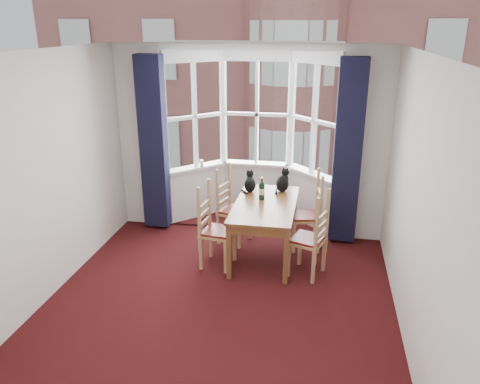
% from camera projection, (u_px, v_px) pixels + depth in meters
% --- Properties ---
extents(floor, '(4.50, 4.50, 0.00)m').
position_uv_depth(floor, '(216.00, 310.00, 5.29)').
color(floor, black).
rests_on(floor, ground).
extents(ceiling, '(4.50, 4.50, 0.00)m').
position_uv_depth(ceiling, '(211.00, 53.00, 4.34)').
color(ceiling, white).
rests_on(ceiling, floor).
extents(wall_left, '(0.00, 4.50, 4.50)m').
position_uv_depth(wall_left, '(38.00, 183.00, 5.15)').
color(wall_left, silver).
rests_on(wall_left, floor).
extents(wall_right, '(0.00, 4.50, 4.50)m').
position_uv_depth(wall_right, '(417.00, 207.00, 4.48)').
color(wall_right, silver).
rests_on(wall_right, floor).
extents(wall_near, '(4.00, 0.00, 4.00)m').
position_uv_depth(wall_near, '(126.00, 324.00, 2.74)').
color(wall_near, silver).
rests_on(wall_near, floor).
extents(wall_back_pier_left, '(0.70, 0.12, 2.80)m').
position_uv_depth(wall_back_pier_left, '(143.00, 137.00, 7.17)').
color(wall_back_pier_left, silver).
rests_on(wall_back_pier_left, floor).
extents(wall_back_pier_right, '(0.70, 0.12, 2.80)m').
position_uv_depth(wall_back_pier_right, '(364.00, 147.00, 6.62)').
color(wall_back_pier_right, silver).
rests_on(wall_back_pier_right, floor).
extents(bay_window, '(2.76, 0.94, 2.80)m').
position_uv_depth(bay_window, '(254.00, 135.00, 7.36)').
color(bay_window, white).
rests_on(bay_window, floor).
extents(curtain_left, '(0.38, 0.22, 2.60)m').
position_uv_depth(curtain_left, '(154.00, 144.00, 6.99)').
color(curtain_left, black).
rests_on(curtain_left, floor).
extents(curtain_right, '(0.38, 0.22, 2.60)m').
position_uv_depth(curtain_right, '(348.00, 153.00, 6.51)').
color(curtain_right, black).
rests_on(curtain_right, floor).
extents(dining_table, '(0.82, 1.52, 0.78)m').
position_uv_depth(dining_table, '(265.00, 209.00, 6.31)').
color(dining_table, brown).
rests_on(dining_table, floor).
extents(chair_left_near, '(0.45, 0.47, 0.92)m').
position_uv_depth(chair_left_near, '(211.00, 232.00, 6.15)').
color(chair_left_near, tan).
rests_on(chair_left_near, floor).
extents(chair_left_far, '(0.51, 0.52, 0.92)m').
position_uv_depth(chair_left_far, '(229.00, 210.00, 6.84)').
color(chair_left_far, tan).
rests_on(chair_left_far, floor).
extents(chair_right_near, '(0.52, 0.53, 0.92)m').
position_uv_depth(chair_right_near, '(314.00, 242.00, 5.86)').
color(chair_right_near, tan).
rests_on(chair_right_near, floor).
extents(chair_right_far, '(0.46, 0.48, 0.92)m').
position_uv_depth(chair_right_far, '(312.00, 217.00, 6.61)').
color(chair_right_far, tan).
rests_on(chair_right_far, floor).
extents(cat_left, '(0.20, 0.26, 0.32)m').
position_uv_depth(cat_left, '(250.00, 183.00, 6.68)').
color(cat_left, black).
rests_on(cat_left, dining_table).
extents(cat_right, '(0.26, 0.29, 0.35)m').
position_uv_depth(cat_right, '(283.00, 182.00, 6.70)').
color(cat_right, black).
rests_on(cat_right, dining_table).
extents(wine_bottle, '(0.08, 0.08, 0.31)m').
position_uv_depth(wine_bottle, '(262.00, 190.00, 6.38)').
color(wine_bottle, black).
rests_on(wine_bottle, dining_table).
extents(candle_tall, '(0.06, 0.06, 0.11)m').
position_uv_depth(candle_tall, '(202.00, 163.00, 7.52)').
color(candle_tall, white).
rests_on(candle_tall, bay_window).
extents(street, '(80.00, 80.00, 0.00)m').
position_uv_depth(street, '(309.00, 143.00, 37.16)').
color(street, '#333335').
rests_on(street, ground).
extents(tenement_building, '(18.40, 7.80, 15.20)m').
position_uv_depth(tenement_building, '(299.00, 63.00, 17.70)').
color(tenement_building, '#AD6259').
rests_on(tenement_building, street).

